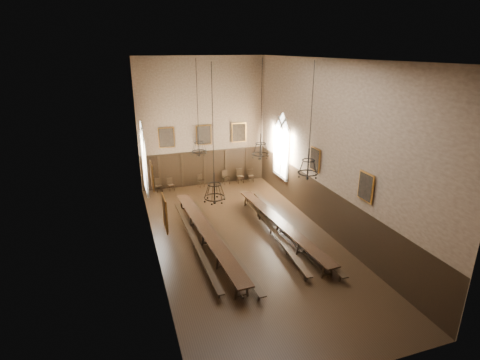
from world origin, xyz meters
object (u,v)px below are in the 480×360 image
bench_right_inner (271,229)px  chandelier_front_left (214,189)px  table_right (281,228)px  bench_left_inner (220,239)px  chair_3 (201,183)px  bench_right_outer (291,229)px  chair_0 (159,188)px  chair_6 (240,178)px  chandelier_back_right (261,149)px  chandelier_back_left (199,145)px  bench_left_outer (194,242)px  chandelier_front_right (308,166)px  chair_1 (171,187)px  chair_5 (226,180)px  chair_7 (251,178)px  table_left (207,237)px

bench_right_inner → chandelier_front_left: bearing=-141.9°
chandelier_front_left → table_right: bearing=32.7°
bench_left_inner → chair_3: size_ratio=11.84×
table_right → bench_right_outer: bearing=-5.5°
chair_0 → bench_right_outer: bearing=-65.6°
chair_6 → chandelier_back_right: chandelier_back_right is taller
bench_left_inner → chandelier_back_left: 5.06m
bench_right_inner → chandelier_back_left: (-3.24, 2.40, 4.31)m
bench_left_outer → bench_right_outer: size_ratio=0.94×
table_right → bench_right_inner: bearing=152.7°
chair_3 → chandelier_back_left: bearing=-118.6°
chair_6 → chandelier_front_left: size_ratio=0.19×
bench_left_inner → bench_right_inner: bearing=5.2°
chandelier_front_right → chair_6: bearing=87.6°
bench_left_outer → bench_right_inner: (4.17, 0.05, 0.01)m
chair_1 → chandelier_back_left: 7.34m
bench_right_inner → bench_right_outer: bearing=-15.8°
bench_right_outer → chair_0: 10.46m
bench_left_outer → chair_5: bearing=63.9°
chair_3 → chair_7: (3.82, -0.02, 0.00)m
table_left → bench_left_outer: (-0.66, 0.01, -0.13)m
chair_5 → chair_6: bearing=-15.3°
chair_0 → chair_1: bearing=-12.9°
chandelier_back_right → chair_1: bearing=123.9°
chair_3 → chair_6: 2.95m
chair_3 → chair_7: 3.82m
chandelier_back_left → chandelier_front_right: size_ratio=0.99×
bench_left_outer → chair_6: 9.80m
chair_5 → chandelier_back_right: (0.18, -6.34, 3.93)m
bench_right_outer → chair_1: 9.98m
chair_3 → chandelier_back_left: size_ratio=0.18×
chair_1 → chair_5: 4.04m
chair_3 → chandelier_front_right: bearing=-93.3°
chair_3 → chandelier_front_right: size_ratio=0.18×
bench_right_inner → chair_5: chair_5 is taller
table_right → chair_7: (1.42, 8.55, -0.10)m
table_right → chair_1: chair_1 is taller
chair_1 → chair_6: chair_6 is taller
chair_1 → chair_3: 2.17m
bench_left_inner → bench_right_inner: (2.92, 0.27, -0.02)m
table_left → bench_right_outer: (4.55, -0.23, -0.11)m
bench_left_outer → chair_7: chair_7 is taller
table_right → bench_right_inner: (-0.46, 0.24, -0.09)m
chandelier_back_right → chandelier_front_left: 6.35m
chair_3 → chandelier_front_right: chandelier_front_right is taller
bench_left_inner → chair_0: chair_0 is taller
chandelier_back_left → chandelier_front_right: bearing=-52.7°
chandelier_back_right → chair_6: bearing=81.9°
table_left → bench_right_outer: bearing=-2.9°
bench_left_outer → chandelier_front_right: chandelier_front_right is taller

